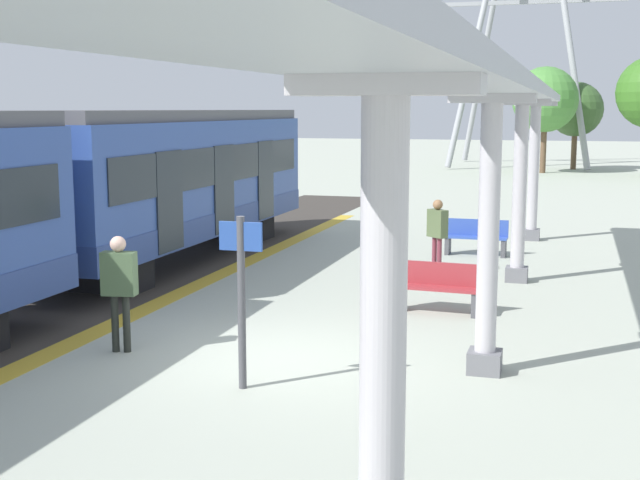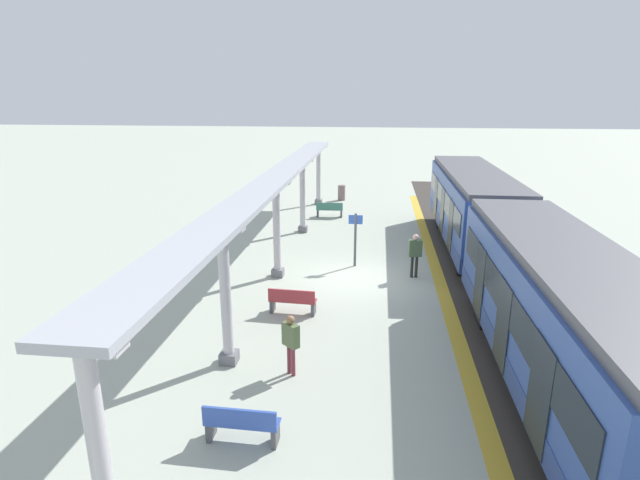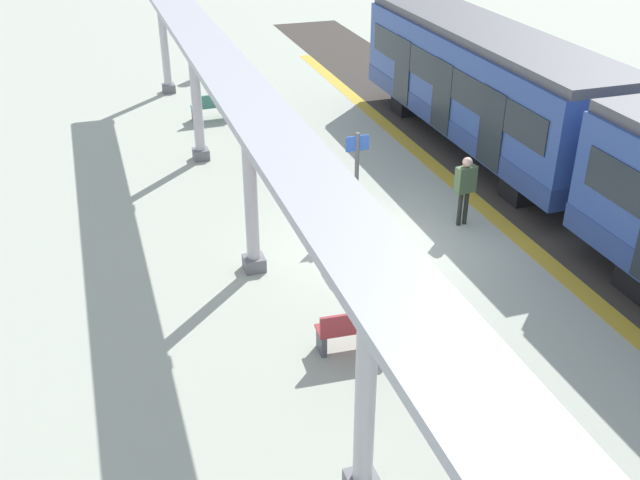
{
  "view_description": "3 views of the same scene",
  "coord_description": "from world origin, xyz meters",
  "px_view_note": "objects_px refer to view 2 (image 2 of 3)",
  "views": [
    {
      "loc": [
        4.0,
        -11.09,
        3.51
      ],
      "look_at": [
        0.09,
        2.04,
        1.4
      ],
      "focal_mm": 48.0,
      "sensor_mm": 36.0,
      "label": 1
    },
    {
      "loc": [
        -0.74,
        17.73,
        6.75
      ],
      "look_at": [
        1.23,
        0.98,
        1.75
      ],
      "focal_mm": 27.82,
      "sensor_mm": 36.0,
      "label": 2
    },
    {
      "loc": [
        5.81,
        13.42,
        8.11
      ],
      "look_at": [
        1.86,
        1.32,
        1.12
      ],
      "focal_mm": 41.35,
      "sensor_mm": 36.0,
      "label": 3
    }
  ],
  "objects_px": {
    "bench_far_end": "(330,210)",
    "passenger_by_the_benches": "(291,338)",
    "train_far_carriage": "(563,322)",
    "bench_near_end": "(292,301)",
    "trash_bin": "(342,193)",
    "platform_info_sign": "(355,235)",
    "canopy_pillar_fourth": "(226,296)",
    "train_near_carriage": "(472,208)",
    "passenger_waiting_near_edge": "(415,251)",
    "canopy_pillar_second": "(303,195)",
    "canopy_pillar_fifth": "(100,460)",
    "canopy_pillar_third": "(277,229)",
    "bench_mid_platform": "(241,424)",
    "canopy_pillar_nearest": "(318,175)"
  },
  "relations": [
    {
      "from": "bench_far_end",
      "to": "passenger_by_the_benches",
      "type": "bearing_deg",
      "value": 92.34
    },
    {
      "from": "trash_bin",
      "to": "platform_info_sign",
      "type": "bearing_deg",
      "value": 96.71
    },
    {
      "from": "canopy_pillar_second",
      "to": "bench_far_end",
      "type": "bearing_deg",
      "value": -107.76
    },
    {
      "from": "train_near_carriage",
      "to": "canopy_pillar_fifth",
      "type": "distance_m",
      "value": 18.81
    },
    {
      "from": "train_near_carriage",
      "to": "platform_info_sign",
      "type": "height_order",
      "value": "train_near_carriage"
    },
    {
      "from": "train_near_carriage",
      "to": "canopy_pillar_fifth",
      "type": "xyz_separation_m",
      "value": [
        7.95,
        17.04,
        0.05
      ]
    },
    {
      "from": "bench_near_end",
      "to": "platform_info_sign",
      "type": "height_order",
      "value": "platform_info_sign"
    },
    {
      "from": "bench_mid_platform",
      "to": "passenger_by_the_benches",
      "type": "xyz_separation_m",
      "value": [
        -0.55,
        -2.62,
        0.56
      ]
    },
    {
      "from": "canopy_pillar_fifth",
      "to": "bench_near_end",
      "type": "relative_size",
      "value": 2.43
    },
    {
      "from": "canopy_pillar_third",
      "to": "canopy_pillar_fourth",
      "type": "relative_size",
      "value": 1.0
    },
    {
      "from": "trash_bin",
      "to": "platform_info_sign",
      "type": "distance_m",
      "value": 13.0
    },
    {
      "from": "train_far_carriage",
      "to": "canopy_pillar_fourth",
      "type": "distance_m",
      "value": 7.96
    },
    {
      "from": "trash_bin",
      "to": "canopy_pillar_fourth",
      "type": "bearing_deg",
      "value": 86.26
    },
    {
      "from": "canopy_pillar_fourth",
      "to": "passenger_by_the_benches",
      "type": "relative_size",
      "value": 2.31
    },
    {
      "from": "train_far_carriage",
      "to": "bench_near_end",
      "type": "xyz_separation_m",
      "value": [
        6.82,
        -3.56,
        -1.38
      ]
    },
    {
      "from": "train_near_carriage",
      "to": "canopy_pillar_second",
      "type": "xyz_separation_m",
      "value": [
        7.95,
        -1.64,
        0.05
      ]
    },
    {
      "from": "canopy_pillar_second",
      "to": "bench_mid_platform",
      "type": "relative_size",
      "value": 2.45
    },
    {
      "from": "bench_near_end",
      "to": "trash_bin",
      "type": "relative_size",
      "value": 1.54
    },
    {
      "from": "canopy_pillar_fifth",
      "to": "bench_mid_platform",
      "type": "distance_m",
      "value": 3.4
    },
    {
      "from": "canopy_pillar_nearest",
      "to": "trash_bin",
      "type": "relative_size",
      "value": 3.74
    },
    {
      "from": "train_near_carriage",
      "to": "canopy_pillar_second",
      "type": "height_order",
      "value": "canopy_pillar_second"
    },
    {
      "from": "canopy_pillar_second",
      "to": "bench_far_end",
      "type": "distance_m",
      "value": 3.69
    },
    {
      "from": "canopy_pillar_fifth",
      "to": "passenger_waiting_near_edge",
      "type": "height_order",
      "value": "canopy_pillar_fifth"
    },
    {
      "from": "canopy_pillar_third",
      "to": "canopy_pillar_fifth",
      "type": "xyz_separation_m",
      "value": [
        0.0,
        12.25,
        0.0
      ]
    },
    {
      "from": "bench_far_end",
      "to": "train_far_carriage",
      "type": "bearing_deg",
      "value": 112.72
    },
    {
      "from": "train_near_carriage",
      "to": "train_far_carriage",
      "type": "relative_size",
      "value": 1.0
    },
    {
      "from": "passenger_by_the_benches",
      "to": "canopy_pillar_second",
      "type": "bearing_deg",
      "value": -82.63
    },
    {
      "from": "canopy_pillar_nearest",
      "to": "canopy_pillar_second",
      "type": "xyz_separation_m",
      "value": [
        0.0,
        6.61,
        0.0
      ]
    },
    {
      "from": "train_far_carriage",
      "to": "canopy_pillar_nearest",
      "type": "bearing_deg",
      "value": -68.21
    },
    {
      "from": "canopy_pillar_second",
      "to": "bench_near_end",
      "type": "xyz_separation_m",
      "value": [
        -1.13,
        9.71,
        -1.44
      ]
    },
    {
      "from": "trash_bin",
      "to": "platform_info_sign",
      "type": "xyz_separation_m",
      "value": [
        -1.52,
        12.89,
        0.83
      ]
    },
    {
      "from": "train_far_carriage",
      "to": "bench_near_end",
      "type": "distance_m",
      "value": 7.82
    },
    {
      "from": "bench_mid_platform",
      "to": "passenger_by_the_benches",
      "type": "relative_size",
      "value": 0.94
    },
    {
      "from": "train_far_carriage",
      "to": "bench_near_end",
      "type": "relative_size",
      "value": 7.26
    },
    {
      "from": "train_near_carriage",
      "to": "passenger_waiting_near_edge",
      "type": "height_order",
      "value": "train_near_carriage"
    },
    {
      "from": "canopy_pillar_third",
      "to": "bench_far_end",
      "type": "distance_m",
      "value": 9.83
    },
    {
      "from": "train_near_carriage",
      "to": "platform_info_sign",
      "type": "bearing_deg",
      "value": 32.78
    },
    {
      "from": "platform_info_sign",
      "to": "passenger_waiting_near_edge",
      "type": "relative_size",
      "value": 1.29
    },
    {
      "from": "bench_far_end",
      "to": "passenger_waiting_near_edge",
      "type": "bearing_deg",
      "value": 114.32
    },
    {
      "from": "train_far_carriage",
      "to": "platform_info_sign",
      "type": "bearing_deg",
      "value": -58.77
    },
    {
      "from": "train_far_carriage",
      "to": "bench_near_end",
      "type": "bearing_deg",
      "value": -27.61
    },
    {
      "from": "canopy_pillar_nearest",
      "to": "passenger_by_the_benches",
      "type": "relative_size",
      "value": 2.31
    },
    {
      "from": "bench_far_end",
      "to": "canopy_pillar_nearest",
      "type": "bearing_deg",
      "value": -72.95
    },
    {
      "from": "passenger_waiting_near_edge",
      "to": "bench_far_end",
      "type": "bearing_deg",
      "value": -65.68
    },
    {
      "from": "canopy_pillar_nearest",
      "to": "passenger_waiting_near_edge",
      "type": "relative_size",
      "value": 2.17
    },
    {
      "from": "bench_mid_platform",
      "to": "platform_info_sign",
      "type": "distance_m",
      "value": 11.1
    },
    {
      "from": "train_near_carriage",
      "to": "passenger_by_the_benches",
      "type": "distance_m",
      "value": 13.18
    },
    {
      "from": "passenger_by_the_benches",
      "to": "platform_info_sign",
      "type": "bearing_deg",
      "value": -98.0
    },
    {
      "from": "canopy_pillar_third",
      "to": "canopy_pillar_fifth",
      "type": "bearing_deg",
      "value": 90.0
    },
    {
      "from": "canopy_pillar_fourth",
      "to": "canopy_pillar_fifth",
      "type": "height_order",
      "value": "same"
    }
  ]
}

